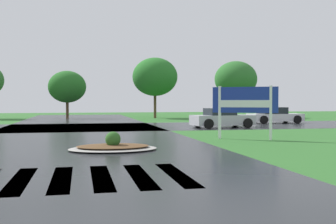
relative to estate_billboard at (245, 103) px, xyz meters
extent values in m
cube|color=#232628|center=(-7.49, -3.25, -1.71)|extent=(10.40, 80.00, 0.01)
cube|color=#232628|center=(-7.49, 10.61, -1.71)|extent=(90.00, 9.36, 0.01)
cube|color=white|center=(-8.84, -8.32, -1.71)|extent=(0.45, 3.38, 0.01)
cube|color=white|center=(-7.94, -8.32, -1.71)|extent=(0.45, 3.38, 0.01)
cube|color=white|center=(-7.04, -8.32, -1.71)|extent=(0.45, 3.38, 0.01)
cube|color=white|center=(-6.14, -8.32, -1.71)|extent=(0.45, 3.38, 0.01)
cube|color=white|center=(-5.24, -8.32, -1.71)|extent=(0.45, 3.38, 0.01)
cube|color=white|center=(1.02, -0.59, -0.46)|extent=(0.16, 0.16, 2.49)
cube|color=white|center=(-1.02, 0.59, -0.46)|extent=(0.16, 0.16, 2.49)
cube|color=navy|center=(0.00, 0.00, 0.13)|extent=(2.67, 1.58, 1.21)
cube|color=white|center=(0.00, 0.00, -0.05)|extent=(2.04, 1.23, 0.34)
ellipsoid|color=#9E9B93|center=(-6.36, -3.06, -1.65)|extent=(3.19, 2.24, 0.12)
ellipsoid|color=brown|center=(-6.36, -3.06, -1.56)|extent=(2.62, 1.84, 0.10)
sphere|color=#2D6023|center=(-6.36, -3.06, -1.31)|extent=(0.56, 0.56, 0.56)
cube|color=#B7B7BF|center=(1.89, 8.37, -1.21)|extent=(4.30, 2.20, 0.67)
cube|color=#1E232B|center=(1.70, 8.35, -0.64)|extent=(1.95, 1.76, 0.46)
cylinder|color=black|center=(3.20, 9.44, -1.39)|extent=(0.66, 0.28, 0.64)
cylinder|color=black|center=(3.39, 7.58, -1.39)|extent=(0.66, 0.28, 0.64)
cylinder|color=black|center=(0.40, 9.17, -1.39)|extent=(0.66, 0.28, 0.64)
cylinder|color=black|center=(0.59, 7.30, -1.39)|extent=(0.66, 0.28, 0.64)
cube|color=silver|center=(8.01, 12.84, -1.25)|extent=(4.28, 1.89, 0.59)
cube|color=#1E232B|center=(7.73, 12.83, -0.69)|extent=(2.05, 1.64, 0.53)
cylinder|color=black|center=(9.45, 13.81, -1.39)|extent=(0.64, 0.23, 0.64)
cylinder|color=black|center=(9.47, 11.89, -1.39)|extent=(0.64, 0.23, 0.64)
cylinder|color=black|center=(6.55, 13.78, -1.39)|extent=(0.64, 0.23, 0.64)
cylinder|color=black|center=(6.57, 11.86, -1.39)|extent=(0.64, 0.23, 0.64)
cylinder|color=#4C3823|center=(-8.79, 25.23, -0.76)|extent=(0.28, 0.28, 1.91)
ellipsoid|color=#246422|center=(-8.79, 25.23, 1.54)|extent=(3.83, 3.83, 3.25)
cylinder|color=#4C3823|center=(0.20, 24.54, -0.37)|extent=(0.28, 0.28, 2.68)
ellipsoid|color=#276E26|center=(0.20, 24.54, 2.62)|extent=(4.73, 4.73, 4.02)
cylinder|color=#4C3823|center=(9.38, 25.00, -0.42)|extent=(0.28, 0.28, 2.57)
ellipsoid|color=#2C6B2A|center=(9.38, 25.00, 2.50)|extent=(4.69, 4.69, 3.99)
camera|label=1|loc=(-7.51, -17.95, 0.07)|focal=43.91mm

